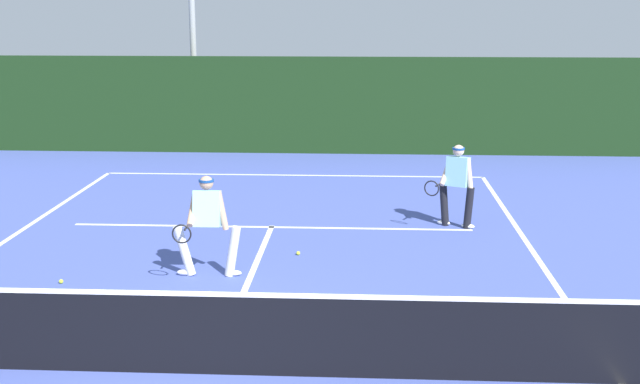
# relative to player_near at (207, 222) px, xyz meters

# --- Properties ---
(ground_plane) EXTENTS (80.00, 80.00, 0.00)m
(ground_plane) POSITION_rel_player_near_xyz_m (0.66, -3.44, -0.87)
(ground_plane) COLOR #4657A9
(court_line_baseline_far) EXTENTS (9.29, 0.10, 0.01)m
(court_line_baseline_far) POSITION_rel_player_near_xyz_m (0.66, 7.70, -0.87)
(court_line_baseline_far) COLOR white
(court_line_baseline_far) RESTS_ON ground_plane
(court_line_sideline_right) EXTENTS (0.10, 22.27, 0.01)m
(court_line_sideline_right) POSITION_rel_player_near_xyz_m (5.30, -3.44, -0.87)
(court_line_sideline_right) COLOR white
(court_line_sideline_right) RESTS_ON ground_plane
(court_line_service) EXTENTS (7.57, 0.10, 0.01)m
(court_line_service) POSITION_rel_player_near_xyz_m (0.66, 2.87, -0.87)
(court_line_service) COLOR white
(court_line_service) RESTS_ON ground_plane
(court_line_centre) EXTENTS (0.10, 6.40, 0.01)m
(court_line_centre) POSITION_rel_player_near_xyz_m (0.66, -0.24, -0.87)
(court_line_centre) COLOR white
(court_line_centre) RESTS_ON ground_plane
(tennis_net) EXTENTS (10.19, 0.09, 1.05)m
(tennis_net) POSITION_rel_player_near_xyz_m (0.66, -3.44, -0.36)
(tennis_net) COLOR #1E4723
(tennis_net) RESTS_ON ground_plane
(player_near) EXTENTS (1.06, 0.88, 1.59)m
(player_near) POSITION_rel_player_near_xyz_m (0.00, 0.00, 0.00)
(player_near) COLOR silver
(player_near) RESTS_ON ground_plane
(player_far) EXTENTS (1.01, 0.83, 1.58)m
(player_far) POSITION_rel_player_near_xyz_m (4.14, 3.10, -0.01)
(player_far) COLOR black
(player_far) RESTS_ON ground_plane
(tennis_ball) EXTENTS (0.07, 0.07, 0.07)m
(tennis_ball) POSITION_rel_player_near_xyz_m (-2.16, -0.49, -0.84)
(tennis_ball) COLOR #D1E033
(tennis_ball) RESTS_ON ground_plane
(tennis_ball_extra) EXTENTS (0.07, 0.07, 0.07)m
(tennis_ball_extra) POSITION_rel_player_near_xyz_m (1.31, 1.14, -0.84)
(tennis_ball_extra) COLOR #D1E033
(tennis_ball_extra) RESTS_ON ground_plane
(back_fence_windscreen) EXTENTS (20.95, 0.12, 2.71)m
(back_fence_windscreen) POSITION_rel_player_near_xyz_m (0.66, 10.78, 0.49)
(back_fence_windscreen) COLOR black
(back_fence_windscreen) RESTS_ON ground_plane
(light_pole) EXTENTS (0.55, 0.44, 6.56)m
(light_pole) POSITION_rel_player_near_xyz_m (-2.66, 12.09, 3.22)
(light_pole) COLOR #9EA39E
(light_pole) RESTS_ON ground_plane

